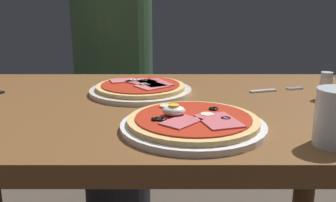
% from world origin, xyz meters
% --- Properties ---
extents(dining_table, '(1.19, 0.71, 0.73)m').
position_xyz_m(dining_table, '(0.00, 0.00, 0.60)').
color(dining_table, brown).
rests_on(dining_table, ground).
extents(pizza_foreground, '(0.28, 0.28, 0.05)m').
position_xyz_m(pizza_foreground, '(0.12, -0.19, 0.74)').
color(pizza_foreground, white).
rests_on(pizza_foreground, dining_table).
extents(pizza_across_left, '(0.27, 0.27, 0.03)m').
position_xyz_m(pizza_across_left, '(-0.00, 0.09, 0.74)').
color(pizza_across_left, silver).
rests_on(pizza_across_left, dining_table).
extents(fork, '(0.15, 0.06, 0.00)m').
position_xyz_m(fork, '(0.35, 0.12, 0.73)').
color(fork, silver).
rests_on(fork, dining_table).
extents(salt_shaker, '(0.03, 0.03, 0.07)m').
position_xyz_m(salt_shaker, '(0.46, 0.04, 0.76)').
color(salt_shaker, white).
rests_on(salt_shaker, dining_table).
extents(diner_person, '(0.32, 0.32, 1.18)m').
position_xyz_m(diner_person, '(-0.15, 0.67, 0.56)').
color(diner_person, black).
rests_on(diner_person, ground).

